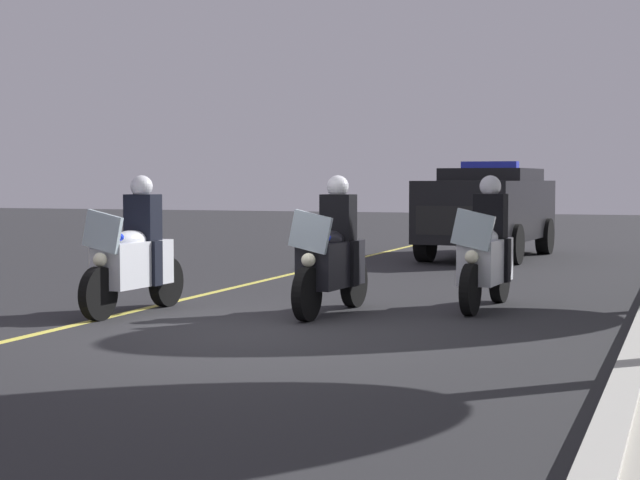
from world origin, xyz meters
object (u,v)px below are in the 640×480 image
police_motorcycle_lead_left (134,257)px  police_suv (488,208)px  police_motorcycle_lead_right (332,258)px  police_motorcycle_trailing (486,255)px

police_motorcycle_lead_left → police_suv: (-10.59, 2.44, 0.37)m
police_suv → police_motorcycle_lead_right: bearing=-0.6°
police_motorcycle_lead_left → police_motorcycle_trailing: (-1.94, 4.04, 0.00)m
police_motorcycle_trailing → police_suv: bearing=-169.5°
police_motorcycle_trailing → police_suv: police_suv is taller
police_motorcycle_lead_right → police_motorcycle_trailing: bearing=124.0°
police_motorcycle_lead_left → police_suv: 10.87m
police_motorcycle_lead_left → police_motorcycle_lead_right: (-0.79, 2.34, 0.00)m
police_motorcycle_lead_left → police_suv: size_ratio=0.43×
police_motorcycle_lead_left → police_motorcycle_trailing: bearing=115.6°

